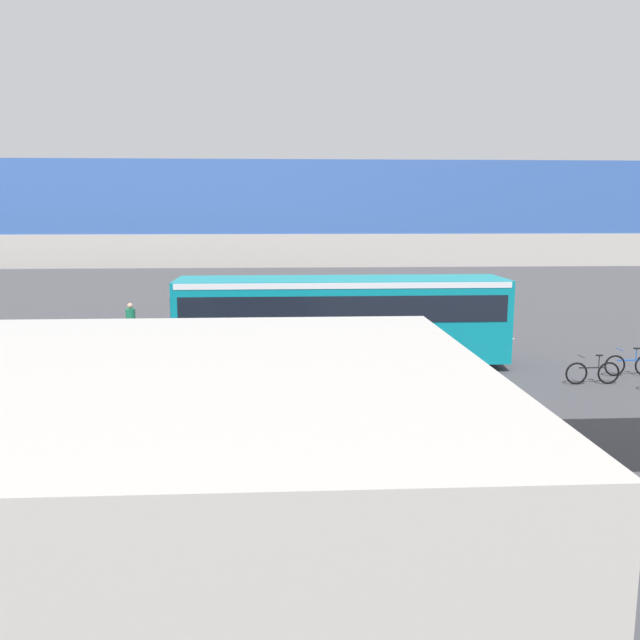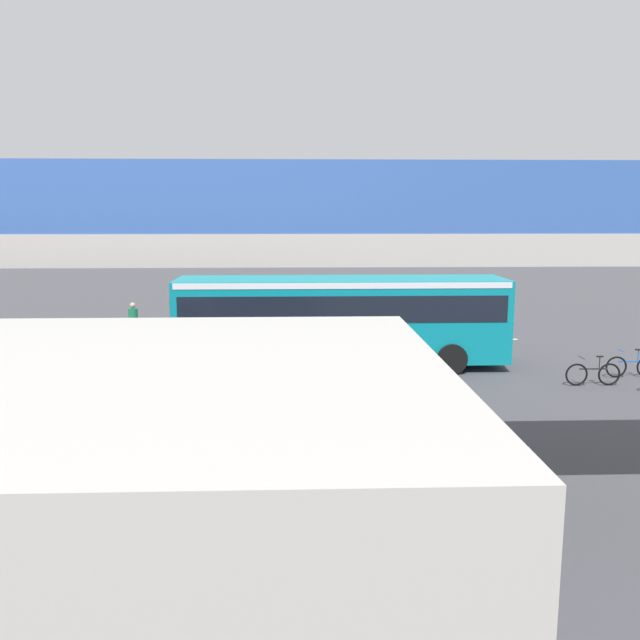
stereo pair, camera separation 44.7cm
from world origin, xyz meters
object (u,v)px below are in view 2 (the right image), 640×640
Objects in this scene: city_bus at (341,314)px; bicycle_black at (593,374)px; pedestrian at (134,324)px; parked_van at (36,396)px; bicycle_blue at (632,366)px.

bicycle_black is (-7.81, 2.92, -1.51)m from city_bus.
city_bus is 6.52× the size of bicycle_black.
city_bus is 9.19m from pedestrian.
parked_van is at bearing 92.74° from pedestrian.
parked_van reaches higher than bicycle_blue.
bicycle_blue is 2.01m from bicycle_black.
parked_van is at bearing 18.27° from bicycle_blue.
bicycle_blue is at bearing -151.04° from bicycle_black.
bicycle_black is 0.99× the size of pedestrian.
pedestrian is (16.07, -6.83, 0.51)m from bicycle_black.
city_bus is 6.44× the size of pedestrian.
pedestrian is at bearing -18.21° from bicycle_blue.
city_bus is 10.88m from parked_van.
bicycle_black is (-15.52, -4.73, -0.81)m from parked_van.
bicycle_blue is (-9.57, 1.95, -1.51)m from city_bus.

